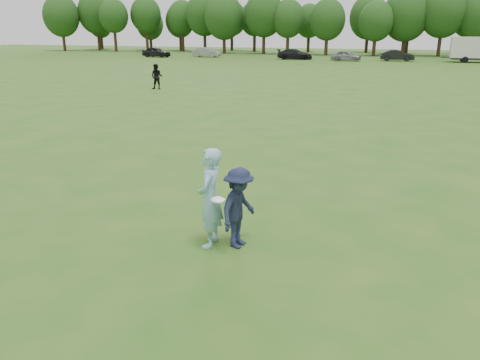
{
  "coord_description": "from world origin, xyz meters",
  "views": [
    {
      "loc": [
        2.27,
        -8.14,
        4.24
      ],
      "look_at": [
        -0.75,
        1.06,
        1.1
      ],
      "focal_mm": 35.0,
      "sensor_mm": 36.0,
      "label": 1
    }
  ],
  "objects_px": {
    "defender": "(239,208)",
    "car_e": "(346,56)",
    "player_far_a": "(157,77)",
    "car_f": "(397,56)",
    "car_a": "(156,52)",
    "car_d": "(295,54)",
    "car_b": "(206,52)",
    "thrower": "(210,198)"
  },
  "relations": [
    {
      "from": "car_b",
      "to": "car_e",
      "type": "distance_m",
      "value": 21.69
    },
    {
      "from": "defender",
      "to": "player_far_a",
      "type": "height_order",
      "value": "player_far_a"
    },
    {
      "from": "thrower",
      "to": "car_e",
      "type": "relative_size",
      "value": 0.5
    },
    {
      "from": "car_f",
      "to": "car_a",
      "type": "bearing_deg",
      "value": 87.54
    },
    {
      "from": "defender",
      "to": "car_e",
      "type": "height_order",
      "value": "defender"
    },
    {
      "from": "car_a",
      "to": "car_d",
      "type": "distance_m",
      "value": 21.52
    },
    {
      "from": "car_a",
      "to": "car_e",
      "type": "relative_size",
      "value": 1.1
    },
    {
      "from": "defender",
      "to": "car_f",
      "type": "bearing_deg",
      "value": 9.0
    },
    {
      "from": "player_far_a",
      "to": "car_d",
      "type": "xyz_separation_m",
      "value": [
        2.45,
        37.07,
        -0.18
      ]
    },
    {
      "from": "defender",
      "to": "car_f",
      "type": "height_order",
      "value": "defender"
    },
    {
      "from": "player_far_a",
      "to": "car_b",
      "type": "xyz_separation_m",
      "value": [
        -11.77,
        38.47,
        -0.17
      ]
    },
    {
      "from": "car_d",
      "to": "car_e",
      "type": "height_order",
      "value": "car_d"
    },
    {
      "from": "car_a",
      "to": "car_b",
      "type": "xyz_separation_m",
      "value": [
        7.27,
        2.55,
        -0.04
      ]
    },
    {
      "from": "car_d",
      "to": "car_e",
      "type": "xyz_separation_m",
      "value": [
        7.34,
        -1.06,
        -0.03
      ]
    },
    {
      "from": "thrower",
      "to": "car_e",
      "type": "height_order",
      "value": "thrower"
    },
    {
      "from": "car_b",
      "to": "car_a",
      "type": "bearing_deg",
      "value": 109.68
    },
    {
      "from": "car_f",
      "to": "car_e",
      "type": "bearing_deg",
      "value": 100.67
    },
    {
      "from": "thrower",
      "to": "defender",
      "type": "height_order",
      "value": "thrower"
    },
    {
      "from": "car_e",
      "to": "car_f",
      "type": "distance_m",
      "value": 6.89
    },
    {
      "from": "player_far_a",
      "to": "car_e",
      "type": "distance_m",
      "value": 37.32
    },
    {
      "from": "player_far_a",
      "to": "car_f",
      "type": "relative_size",
      "value": 0.4
    },
    {
      "from": "defender",
      "to": "car_d",
      "type": "bearing_deg",
      "value": 22.19
    },
    {
      "from": "car_d",
      "to": "defender",
      "type": "bearing_deg",
      "value": -174.36
    },
    {
      "from": "car_d",
      "to": "car_f",
      "type": "bearing_deg",
      "value": -91.51
    },
    {
      "from": "car_a",
      "to": "player_far_a",
      "type": "bearing_deg",
      "value": -146.09
    },
    {
      "from": "defender",
      "to": "player_far_a",
      "type": "relative_size",
      "value": 0.92
    },
    {
      "from": "defender",
      "to": "player_far_a",
      "type": "distance_m",
      "value": 26.64
    },
    {
      "from": "player_far_a",
      "to": "car_e",
      "type": "xyz_separation_m",
      "value": [
        9.78,
        36.01,
        -0.21
      ]
    },
    {
      "from": "car_b",
      "to": "car_f",
      "type": "bearing_deg",
      "value": -90.68
    },
    {
      "from": "thrower",
      "to": "car_f",
      "type": "bearing_deg",
      "value": 171.52
    },
    {
      "from": "player_far_a",
      "to": "car_a",
      "type": "relative_size",
      "value": 0.4
    },
    {
      "from": "thrower",
      "to": "player_far_a",
      "type": "distance_m",
      "value": 26.46
    },
    {
      "from": "player_far_a",
      "to": "car_b",
      "type": "distance_m",
      "value": 40.23
    },
    {
      "from": "car_a",
      "to": "car_f",
      "type": "distance_m",
      "value": 35.49
    },
    {
      "from": "thrower",
      "to": "player_far_a",
      "type": "xyz_separation_m",
      "value": [
        -13.28,
        22.89,
        -0.12
      ]
    },
    {
      "from": "thrower",
      "to": "car_b",
      "type": "bearing_deg",
      "value": -163.34
    },
    {
      "from": "defender",
      "to": "car_e",
      "type": "distance_m",
      "value": 58.92
    },
    {
      "from": "car_b",
      "to": "car_e",
      "type": "height_order",
      "value": "car_b"
    },
    {
      "from": "car_b",
      "to": "defender",
      "type": "bearing_deg",
      "value": -156.94
    },
    {
      "from": "thrower",
      "to": "car_e",
      "type": "distance_m",
      "value": 59.0
    },
    {
      "from": "car_e",
      "to": "car_a",
      "type": "bearing_deg",
      "value": 91.27
    },
    {
      "from": "defender",
      "to": "car_d",
      "type": "xyz_separation_m",
      "value": [
        -11.4,
        59.84,
        -0.11
      ]
    }
  ]
}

